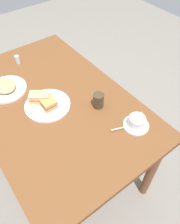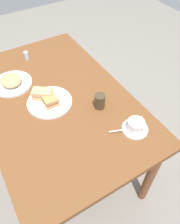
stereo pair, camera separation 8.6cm
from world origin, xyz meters
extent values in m
plane|color=gray|center=(0.00, 0.00, 0.00)|extent=(6.00, 6.00, 0.00)
cube|color=brown|center=(0.00, 0.00, 0.71)|extent=(1.34, 0.85, 0.04)
cylinder|color=brown|center=(-0.60, -0.36, 0.35)|extent=(0.06, 0.06, 0.69)
cylinder|color=brown|center=(0.60, -0.36, 0.35)|extent=(0.06, 0.06, 0.69)
cylinder|color=white|center=(-0.03, 0.04, 0.73)|extent=(0.27, 0.27, 0.01)
cube|color=tan|center=(-0.03, 0.04, 0.75)|extent=(0.12, 0.08, 0.02)
cube|color=#AB5055|center=(-0.03, 0.04, 0.77)|extent=(0.11, 0.07, 0.01)
cube|color=#B4884B|center=(-0.03, 0.04, 0.78)|extent=(0.12, 0.08, 0.02)
cube|color=tan|center=(0.02, 0.06, 0.75)|extent=(0.13, 0.14, 0.03)
cube|color=#8B4F48|center=(0.02, 0.06, 0.77)|extent=(0.12, 0.13, 0.01)
cube|color=tan|center=(0.02, 0.06, 0.79)|extent=(0.13, 0.14, 0.03)
cylinder|color=white|center=(-0.45, -0.27, 0.73)|extent=(0.14, 0.14, 0.01)
cylinder|color=white|center=(-0.45, -0.27, 0.77)|extent=(0.09, 0.09, 0.06)
cylinder|color=#A38540|center=(-0.45, -0.27, 0.79)|extent=(0.08, 0.08, 0.01)
torus|color=white|center=(-0.43, -0.32, 0.77)|extent=(0.02, 0.04, 0.04)
cube|color=silver|center=(-0.42, -0.17, 0.74)|extent=(0.03, 0.07, 0.00)
ellipsoid|color=silver|center=(-0.43, -0.21, 0.74)|extent=(0.03, 0.03, 0.01)
cylinder|color=white|center=(0.26, 0.19, 0.73)|extent=(0.26, 0.26, 0.01)
ellipsoid|color=tan|center=(0.26, 0.19, 0.76)|extent=(0.16, 0.13, 0.04)
cylinder|color=silver|center=(0.48, 0.00, 0.76)|extent=(0.03, 0.03, 0.06)
cylinder|color=#403322|center=(-0.21, -0.20, 0.77)|extent=(0.06, 0.06, 0.09)
camera|label=1|loc=(-0.91, 0.39, 1.69)|focal=35.40mm
camera|label=2|loc=(-0.95, 0.32, 1.69)|focal=35.40mm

